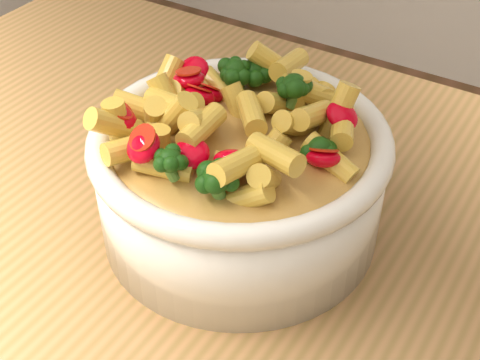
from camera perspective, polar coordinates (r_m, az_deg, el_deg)
The scene contains 2 objects.
serving_bowl at distance 0.56m, azimuth 0.00°, elevation 0.10°, with size 0.25×0.25×0.11m.
pasta_salad at distance 0.52m, azimuth 0.00°, elevation 5.71°, with size 0.20×0.20×0.04m.
Camera 1 is at (0.13, -0.30, 1.31)m, focal length 50.00 mm.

